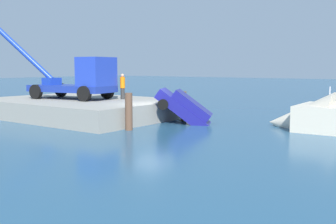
# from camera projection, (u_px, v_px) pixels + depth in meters

# --- Properties ---
(ground) EXTENTS (200.00, 200.00, 0.00)m
(ground) POSITION_uv_depth(u_px,v_px,m) (149.00, 124.00, 24.46)
(ground) COLOR navy
(dock) EXTENTS (12.83, 8.99, 1.20)m
(dock) POSITION_uv_depth(u_px,v_px,m) (81.00, 108.00, 27.98)
(dock) COLOR gray
(dock) RESTS_ON ground
(crane_truck) EXTENTS (9.02, 4.22, 5.40)m
(crane_truck) POSITION_uv_depth(u_px,v_px,m) (80.00, 79.00, 27.67)
(crane_truck) COLOR navy
(crane_truck) RESTS_ON dock
(dock_worker) EXTENTS (0.34, 0.34, 1.75)m
(dock_worker) POSITION_uv_depth(u_px,v_px,m) (123.00, 86.00, 27.90)
(dock_worker) COLOR #2D2D2D
(dock_worker) RESTS_ON dock
(salvaged_car) EXTENTS (4.47, 3.48, 3.28)m
(salvaged_car) POSITION_uv_depth(u_px,v_px,m) (190.00, 113.00, 24.52)
(salvaged_car) COLOR navy
(salvaged_car) RESTS_ON ground
(piling_near) EXTENTS (0.40, 0.40, 2.03)m
(piling_near) POSITION_uv_depth(u_px,v_px,m) (129.00, 112.00, 21.86)
(piling_near) COLOR brown
(piling_near) RESTS_ON ground
(piling_mid) EXTENTS (0.35, 0.35, 1.87)m
(piling_mid) POSITION_uv_depth(u_px,v_px,m) (184.00, 106.00, 25.85)
(piling_mid) COLOR brown
(piling_mid) RESTS_ON ground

